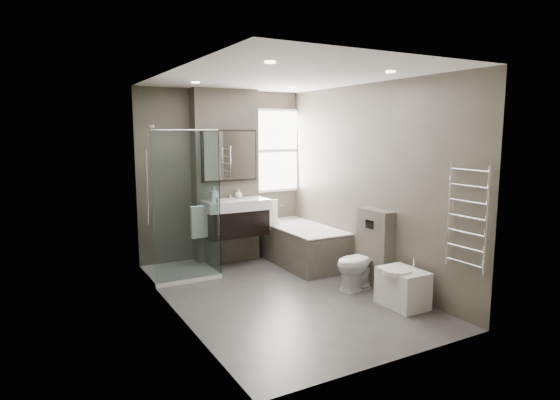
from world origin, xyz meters
TOP-DOWN VIEW (x-y plane):
  - room at (0.00, 0.00)m, footprint 2.70×3.90m
  - vanity_pier at (0.00, 1.77)m, footprint 1.00×0.25m
  - vanity at (0.00, 1.43)m, footprint 0.95×0.47m
  - mirror_cabinet at (0.00, 1.61)m, footprint 0.86×0.08m
  - towel_left at (-0.56, 1.40)m, footprint 0.24×0.06m
  - towel_right at (0.56, 1.40)m, footprint 0.24×0.06m
  - shower_enclosure at (-0.75, 1.35)m, footprint 0.90×0.90m
  - bathtub at (0.92, 1.10)m, footprint 0.75×1.60m
  - window at (0.90, 1.88)m, footprint 0.98×0.06m
  - toilet at (0.97, -0.24)m, footprint 0.72×0.48m
  - cistern_box at (1.21, -0.25)m, footprint 0.19×0.55m
  - bidet at (1.01, -0.97)m, footprint 0.46×0.54m
  - towel_radiator at (1.25, -1.60)m, footprint 0.03×0.49m
  - soap_bottle_a at (-0.31, 1.45)m, footprint 0.09×0.10m
  - soap_bottle_b at (0.10, 1.53)m, footprint 0.11×0.11m

SIDE VIEW (x-z plane):
  - bidet at x=1.01m, z-range -0.05..0.50m
  - bathtub at x=0.92m, z-range 0.03..0.60m
  - toilet at x=0.97m, z-range 0.00..0.69m
  - shower_enclosure at x=-0.75m, z-range -0.51..1.49m
  - cistern_box at x=1.21m, z-range 0.00..1.00m
  - towel_left at x=-0.56m, z-range 0.50..0.94m
  - towel_right at x=0.56m, z-range 0.50..0.94m
  - vanity at x=0.00m, z-range 0.41..1.07m
  - soap_bottle_b at x=0.10m, z-range 1.00..1.14m
  - soap_bottle_a at x=-0.31m, z-range 1.00..1.21m
  - towel_radiator at x=1.25m, z-range 0.57..1.67m
  - room at x=0.00m, z-range -0.05..2.65m
  - vanity_pier at x=0.00m, z-range 0.00..2.60m
  - mirror_cabinet at x=0.00m, z-range 1.25..2.01m
  - window at x=0.90m, z-range 1.01..2.34m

